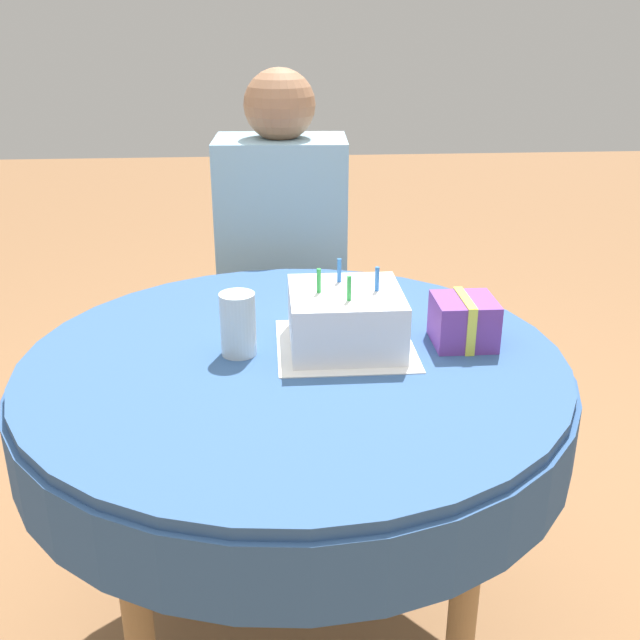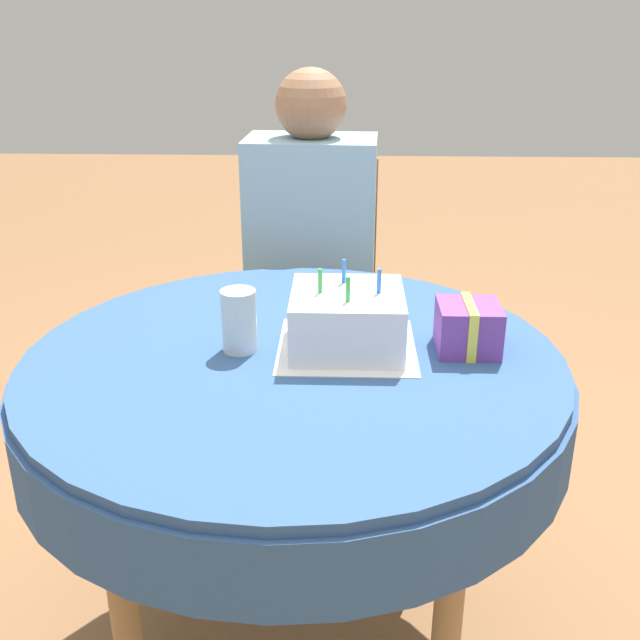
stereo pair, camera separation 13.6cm
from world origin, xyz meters
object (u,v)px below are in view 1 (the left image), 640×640
Objects in this scene: chair at (285,305)px; person at (283,247)px; gift_box at (463,321)px; birthday_cake at (345,318)px; drinking_glass at (238,324)px.

chair is 0.78× the size of person.
birthday_cake is at bearing 179.00° from gift_box.
chair is at bearing 96.79° from birthday_cake.
person is 0.71m from birthday_cake.
chair reaches higher than drinking_glass.
birthday_cake is 1.74× the size of gift_box.
drinking_glass reaches higher than gift_box.
drinking_glass is at bearing -177.78° from gift_box.
birthday_cake is 0.20m from drinking_glass.
person is 9.91× the size of drinking_glass.
gift_box is at bearing 2.22° from drinking_glass.
gift_box is at bearing -65.43° from chair.
person is at bearing -90.00° from chair.
birthday_cake is 1.75× the size of drinking_glass.
person is 9.82× the size of gift_box.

